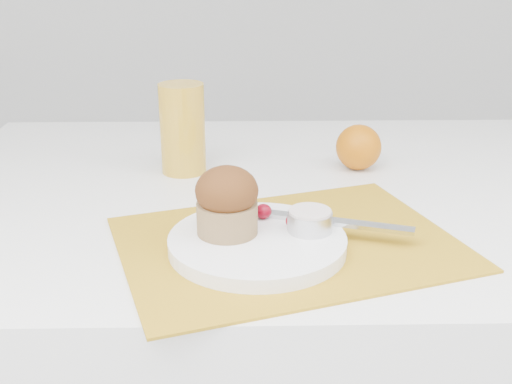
{
  "coord_description": "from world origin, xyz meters",
  "views": [
    {
      "loc": [
        -0.09,
        -0.91,
        1.12
      ],
      "look_at": [
        -0.07,
        -0.1,
        0.8
      ],
      "focal_mm": 45.0,
      "sensor_mm": 36.0,
      "label": 1
    }
  ],
  "objects_px": {
    "juice_glass": "(183,129)",
    "muffin": "(227,201)",
    "table": "(295,379)",
    "plate": "(257,243)",
    "orange": "(359,147)"
  },
  "relations": [
    {
      "from": "orange",
      "to": "muffin",
      "type": "bearing_deg",
      "value": -125.68
    },
    {
      "from": "table",
      "to": "juice_glass",
      "type": "height_order",
      "value": "juice_glass"
    },
    {
      "from": "orange",
      "to": "juice_glass",
      "type": "relative_size",
      "value": 0.51
    },
    {
      "from": "orange",
      "to": "juice_glass",
      "type": "bearing_deg",
      "value": -178.43
    },
    {
      "from": "table",
      "to": "muffin",
      "type": "relative_size",
      "value": 12.61
    },
    {
      "from": "juice_glass",
      "to": "orange",
      "type": "bearing_deg",
      "value": 1.57
    },
    {
      "from": "juice_glass",
      "to": "muffin",
      "type": "height_order",
      "value": "juice_glass"
    },
    {
      "from": "table",
      "to": "plate",
      "type": "relative_size",
      "value": 5.35
    },
    {
      "from": "table",
      "to": "juice_glass",
      "type": "relative_size",
      "value": 7.96
    },
    {
      "from": "muffin",
      "to": "table",
      "type": "bearing_deg",
      "value": 63.2
    },
    {
      "from": "table",
      "to": "plate",
      "type": "bearing_deg",
      "value": -107.56
    },
    {
      "from": "juice_glass",
      "to": "plate",
      "type": "bearing_deg",
      "value": -69.01
    },
    {
      "from": "plate",
      "to": "orange",
      "type": "height_order",
      "value": "orange"
    },
    {
      "from": "table",
      "to": "juice_glass",
      "type": "distance_m",
      "value": 0.49
    },
    {
      "from": "table",
      "to": "plate",
      "type": "distance_m",
      "value": 0.46
    }
  ]
}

